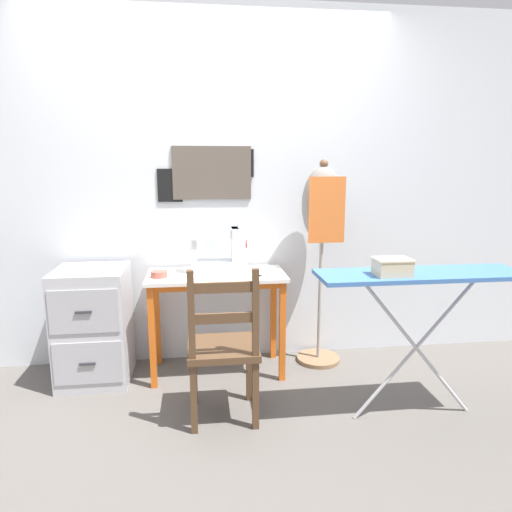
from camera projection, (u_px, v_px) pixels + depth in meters
ground_plane at (220, 386)px, 3.05m from camera, size 14.00×14.00×0.00m
wall_back at (213, 189)px, 3.30m from camera, size 10.00×0.07×2.55m
sewing_table at (217, 290)px, 3.14m from camera, size 0.94×0.45×0.72m
sewing_machine at (222, 251)px, 3.14m from camera, size 0.38×0.18×0.33m
fabric_bowl at (159, 274)px, 3.02m from camera, size 0.11×0.11×0.04m
scissors at (265, 276)px, 3.05m from camera, size 0.15×0.07×0.01m
thread_spool_near_machine at (252, 270)px, 3.14m from camera, size 0.04×0.04×0.04m
wooden_chair at (223, 348)px, 2.58m from camera, size 0.40×0.38×0.92m
filing_cabinet at (94, 325)px, 3.08m from camera, size 0.46×0.48×0.78m
dress_form at (322, 219)px, 3.22m from camera, size 0.32×0.32×1.49m
ironing_board at (421, 281)px, 2.54m from camera, size 1.17×0.33×0.87m
storage_box at (392, 267)px, 2.45m from camera, size 0.19×0.15×0.09m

